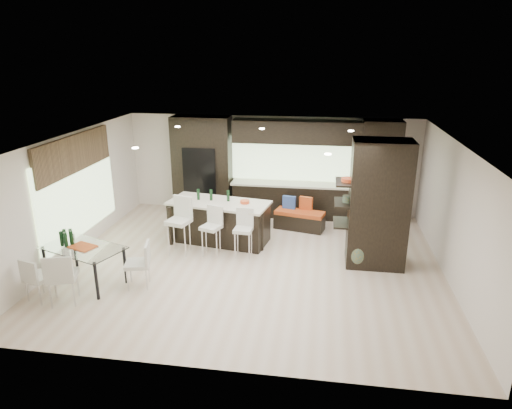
% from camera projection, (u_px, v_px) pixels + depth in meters
% --- Properties ---
extents(ground, '(8.00, 8.00, 0.00)m').
position_uv_depth(ground, '(252.00, 263.00, 9.87)').
color(ground, beige).
rests_on(ground, ground).
extents(back_wall, '(8.00, 0.02, 2.70)m').
position_uv_depth(back_wall, '(272.00, 165.00, 12.72)').
color(back_wall, silver).
rests_on(back_wall, ground).
extents(left_wall, '(0.02, 7.00, 2.70)m').
position_uv_depth(left_wall, '(72.00, 196.00, 10.01)').
color(left_wall, silver).
rests_on(left_wall, ground).
extents(right_wall, '(0.02, 7.00, 2.70)m').
position_uv_depth(right_wall, '(454.00, 214.00, 8.87)').
color(right_wall, silver).
rests_on(right_wall, ground).
extents(ceiling, '(8.00, 7.00, 0.02)m').
position_uv_depth(ceiling, '(251.00, 140.00, 9.00)').
color(ceiling, white).
rests_on(ceiling, ground).
extents(window_left, '(0.04, 3.20, 1.90)m').
position_uv_depth(window_left, '(78.00, 193.00, 10.19)').
color(window_left, '#B2D199').
rests_on(window_left, left_wall).
extents(window_back, '(3.40, 0.04, 1.20)m').
position_uv_depth(window_back, '(293.00, 159.00, 12.53)').
color(window_back, '#B2D199').
rests_on(window_back, back_wall).
extents(stone_accent, '(0.08, 3.00, 0.80)m').
position_uv_depth(stone_accent, '(75.00, 154.00, 9.90)').
color(stone_accent, brown).
rests_on(stone_accent, left_wall).
extents(ceiling_spots, '(4.00, 3.00, 0.02)m').
position_uv_depth(ceiling_spots, '(253.00, 139.00, 9.25)').
color(ceiling_spots, white).
rests_on(ceiling_spots, ceiling).
extents(back_cabinetry, '(6.80, 0.68, 2.70)m').
position_uv_depth(back_cabinetry, '(289.00, 168.00, 12.33)').
color(back_cabinetry, black).
rests_on(back_cabinetry, ground).
extents(refrigerator, '(0.90, 0.68, 1.90)m').
position_uv_depth(refrigerator, '(203.00, 179.00, 12.76)').
color(refrigerator, black).
rests_on(refrigerator, ground).
extents(partition_column, '(1.20, 0.80, 2.70)m').
position_uv_depth(partition_column, '(378.00, 204.00, 9.44)').
color(partition_column, black).
rests_on(partition_column, ground).
extents(kitchen_island, '(2.51, 1.41, 0.99)m').
position_uv_depth(kitchen_island, '(219.00, 221.00, 10.91)').
color(kitchen_island, black).
rests_on(kitchen_island, ground).
extents(stool_left, '(0.57, 0.57, 1.06)m').
position_uv_depth(stool_left, '(179.00, 231.00, 10.22)').
color(stool_left, beige).
rests_on(stool_left, ground).
extents(stool_mid, '(0.51, 0.51, 0.90)m').
position_uv_depth(stool_mid, '(211.00, 236.00, 10.17)').
color(stool_mid, beige).
rests_on(stool_mid, ground).
extents(stool_right, '(0.41, 0.41, 0.88)m').
position_uv_depth(stool_right, '(243.00, 238.00, 10.07)').
color(stool_right, beige).
rests_on(stool_right, ground).
extents(bench, '(1.33, 0.76, 0.48)m').
position_uv_depth(bench, '(299.00, 220.00, 11.72)').
color(bench, black).
rests_on(bench, ground).
extents(floor_vase, '(0.62, 0.62, 1.30)m').
position_uv_depth(floor_vase, '(358.00, 238.00, 9.53)').
color(floor_vase, '#49583E').
rests_on(floor_vase, ground).
extents(dining_table, '(1.78, 1.38, 0.76)m').
position_uv_depth(dining_table, '(85.00, 265.00, 8.96)').
color(dining_table, white).
rests_on(dining_table, ground).
extents(chair_near, '(0.64, 0.64, 0.93)m').
position_uv_depth(chair_near, '(63.00, 279.00, 8.21)').
color(chair_near, beige).
rests_on(chair_near, ground).
extents(chair_far, '(0.53, 0.53, 0.79)m').
position_uv_depth(chair_far, '(40.00, 280.00, 8.34)').
color(chair_far, beige).
rests_on(chair_far, ground).
extents(chair_end, '(0.55, 0.55, 0.83)m').
position_uv_depth(chair_end, '(138.00, 267.00, 8.79)').
color(chair_end, beige).
rests_on(chair_end, ground).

